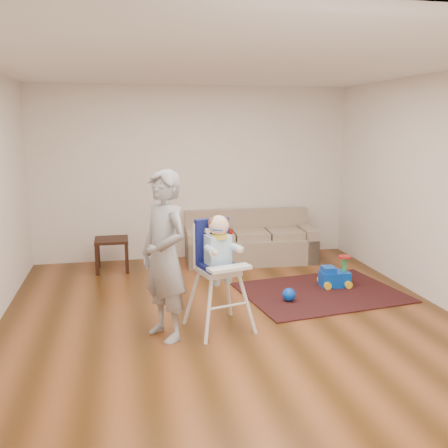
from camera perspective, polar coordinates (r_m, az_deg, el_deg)
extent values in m
plane|color=#47270C|center=(5.60, 0.84, -10.88)|extent=(5.50, 5.50, 0.00)
cube|color=white|center=(7.93, -3.46, 5.76)|extent=(5.00, 0.04, 2.70)
cube|color=white|center=(6.27, 23.82, 3.34)|extent=(0.04, 5.50, 2.70)
cube|color=white|center=(5.22, 0.94, 17.74)|extent=(5.00, 5.50, 0.04)
cube|color=#B70E02|center=(7.62, -0.86, -0.86)|extent=(0.47, 0.32, 0.04)
cube|color=black|center=(6.55, 11.01, -7.67)|extent=(2.13, 1.71, 0.02)
sphere|color=blue|center=(6.14, 7.43, -8.00)|extent=(0.16, 0.16, 0.16)
cylinder|color=blue|center=(4.93, -1.10, -0.68)|extent=(0.04, 0.12, 0.01)
imported|color=gray|center=(4.94, -6.82, -3.66)|extent=(0.66, 0.74, 1.69)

